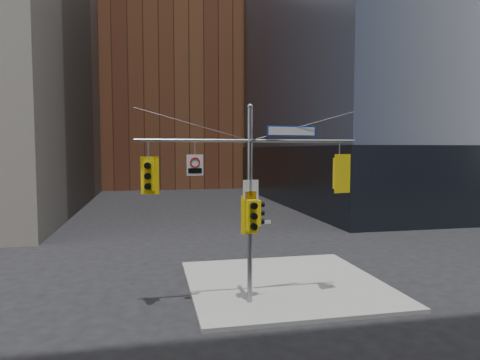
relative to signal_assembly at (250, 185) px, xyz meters
name	(u,v)px	position (x,y,z in m)	size (l,w,h in m)	color
ground	(264,328)	(0.00, -1.99, -4.42)	(160.00, 160.00, 0.00)	black
sidewalk_corner	(285,284)	(2.00, 2.01, -4.34)	(8.00, 8.00, 0.15)	gray
podium_ne	(422,172)	(28.00, 30.01, -1.42)	(36.40, 36.40, 6.00)	black
brick_midrise	(171,98)	(0.00, 56.01, 9.58)	(26.00, 20.00, 28.00)	brown
signal_assembly	(250,185)	(0.00, 0.00, 0.00)	(8.00, 0.80, 7.30)	gray
traffic_light_west_arm	(149,176)	(-3.53, 0.01, 0.38)	(0.62, 0.55, 1.30)	yellow
traffic_light_east_arm	(339,173)	(3.42, 0.00, 0.38)	(0.68, 0.61, 1.43)	yellow
traffic_light_pole_side	(258,213)	(0.32, 0.00, -1.01)	(0.37, 0.31, 0.93)	yellow
traffic_light_pole_front	(252,215)	(0.00, -0.27, -1.05)	(0.65, 0.56, 1.37)	yellow
street_sign_blade	(292,131)	(1.55, 0.00, 1.93)	(1.93, 0.29, 0.38)	#103498
regulatory_sign_arm	(195,164)	(-1.96, -0.02, 0.76)	(0.58, 0.12, 0.73)	silver
regulatory_sign_pole	(251,191)	(0.00, -0.11, -0.19)	(0.56, 0.06, 0.74)	silver
street_blade_ew	(262,222)	(0.45, 0.01, -1.35)	(0.67, 0.08, 0.13)	silver
street_blade_ns	(247,229)	(0.00, 0.46, -1.68)	(0.13, 0.74, 0.15)	#145926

